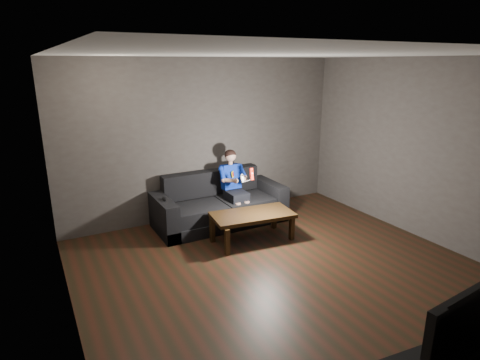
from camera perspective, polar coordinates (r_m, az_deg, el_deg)
floor at (r=5.29m, az=6.78°, el=-13.34°), size 5.00×5.00×0.00m
back_wall at (r=6.90m, az=-4.89°, el=5.79°), size 5.00×0.04×2.70m
left_wall at (r=3.93m, az=-23.89°, el=-3.86°), size 0.04×5.00×2.70m
right_wall at (r=6.52m, az=25.52°, el=3.62°), size 0.04×5.00×2.70m
ceiling at (r=4.60m, az=7.96°, el=17.30°), size 5.00×5.00×0.02m
sofa at (r=6.76m, az=-2.96°, el=-3.89°), size 2.17×0.94×0.84m
child at (r=6.67m, az=-0.90°, el=-0.09°), size 0.46×0.57×1.14m
wii_remote_red at (r=6.28m, az=1.66°, el=0.86°), size 0.05×0.07×0.19m
nunchuk_white at (r=6.22m, az=0.32°, el=0.29°), size 0.06×0.09×0.14m
wii_remote_black at (r=6.24m, az=-10.78°, el=-2.69°), size 0.05×0.14×0.03m
coffee_table at (r=6.05m, az=1.78°, el=-5.27°), size 1.28×0.75×0.44m
tv at (r=3.46m, az=28.49°, el=-16.95°), size 1.20×0.26×0.69m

